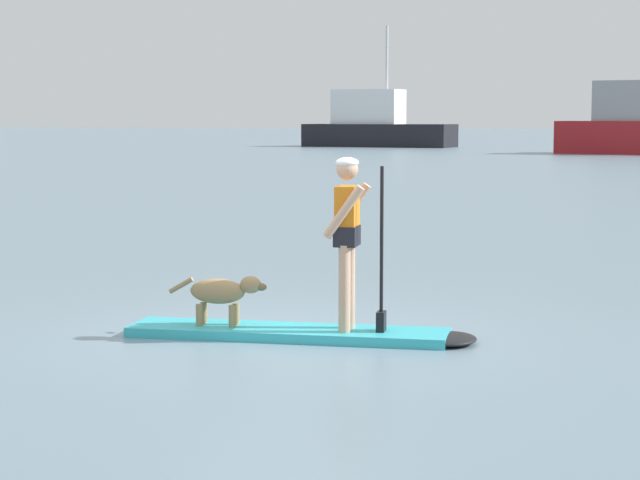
% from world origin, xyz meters
% --- Properties ---
extents(ground_plane, '(400.00, 400.00, 0.00)m').
position_xyz_m(ground_plane, '(0.00, 0.00, 0.00)').
color(ground_plane, slate).
extents(paddleboard, '(3.61, 1.14, 0.10)m').
position_xyz_m(paddleboard, '(0.23, 0.03, 0.05)').
color(paddleboard, '#33B2BF').
rests_on(paddleboard, ground_plane).
extents(person_paddler, '(0.64, 0.52, 1.74)m').
position_xyz_m(person_paddler, '(0.62, 0.08, 1.11)').
color(person_paddler, tan).
rests_on(person_paddler, paddleboard).
extents(dog, '(1.05, 0.29, 0.52)m').
position_xyz_m(dog, '(-0.69, -0.09, 0.44)').
color(dog, '#997A51').
rests_on(dog, paddleboard).
extents(moored_boat_starboard, '(11.34, 4.42, 8.82)m').
position_xyz_m(moored_boat_starboard, '(-20.46, 72.95, 1.56)').
color(moored_boat_starboard, black).
rests_on(moored_boat_starboard, ground_plane).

